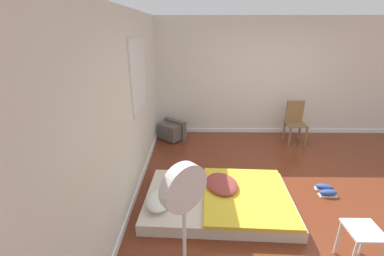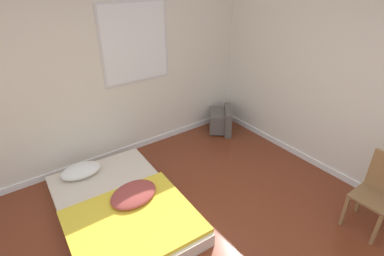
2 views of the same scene
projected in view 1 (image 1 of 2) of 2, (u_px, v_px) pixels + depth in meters
The scene contains 9 objects.
ground_plane at pixel (303, 192), 3.94m from camera, with size 20.00×20.00×0.00m, color maroon.
wall_back at pixel (129, 110), 3.51m from camera, with size 7.26×0.08×2.60m.
wall_right at pixel (269, 79), 5.76m from camera, with size 0.08×7.48×2.60m.
mattress_bed at pixel (220, 199), 3.60m from camera, with size 1.40×2.07×0.30m.
crt_tv at pixel (172, 131), 5.74m from camera, with size 0.62×0.64×0.43m.
wooden_chair at pixel (295, 119), 5.53m from camera, with size 0.40×0.40×0.90m.
side_stool at pixel (362, 237), 2.60m from camera, with size 0.33×0.33×0.46m.
sneaker_pair at pixel (326, 190), 3.89m from camera, with size 0.29×0.28×0.10m.
standing_fan at pixel (184, 219), 1.88m from camera, with size 0.34×0.34×1.49m.
Camera 1 is at (-3.34, 1.66, 2.34)m, focal length 24.00 mm.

